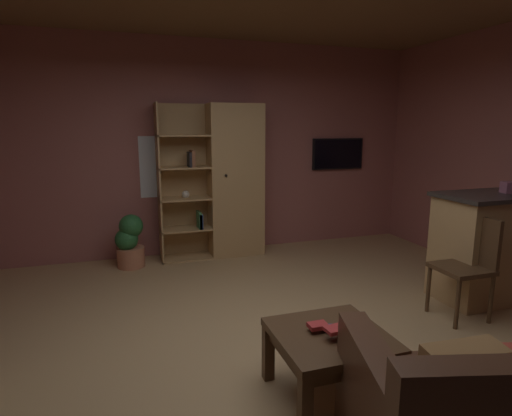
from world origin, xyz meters
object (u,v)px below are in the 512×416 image
at_px(bookshelf_cabinet, 229,182).
at_px(table_book_1, 318,326).
at_px(tissue_box, 509,187).
at_px(table_book_0, 333,328).
at_px(wall_mounted_tv, 338,154).
at_px(coffee_table, 330,345).
at_px(table_book_2, 336,329).
at_px(kitchen_bar_counter, 506,245).
at_px(dining_chair, 469,260).
at_px(potted_floor_plant, 130,242).

bearing_deg(bookshelf_cabinet, table_book_1, -94.35).
distance_m(tissue_box, table_book_0, 2.61).
relative_size(table_book_1, wall_mounted_tv, 0.15).
relative_size(coffee_table, table_book_2, 5.35).
bearing_deg(table_book_0, table_book_2, -110.71).
bearing_deg(table_book_2, coffee_table, 83.42).
height_order(bookshelf_cabinet, coffee_table, bookshelf_cabinet).
bearing_deg(bookshelf_cabinet, kitchen_bar_counter, -44.50).
xyz_separation_m(tissue_box, coffee_table, (-2.40, -0.91, -0.77)).
bearing_deg(wall_mounted_tv, table_book_1, -120.39).
xyz_separation_m(table_book_2, dining_chair, (1.74, 0.73, 0.03)).
distance_m(bookshelf_cabinet, wall_mounted_tv, 1.76).
height_order(bookshelf_cabinet, table_book_1, bookshelf_cabinet).
xyz_separation_m(bookshelf_cabinet, wall_mounted_tv, (1.72, 0.21, 0.32)).
xyz_separation_m(table_book_1, dining_chair, (1.79, 0.61, 0.05)).
relative_size(table_book_2, potted_floor_plant, 0.20).
height_order(table_book_1, dining_chair, dining_chair).
bearing_deg(wall_mounted_tv, kitchen_bar_counter, -77.02).
xyz_separation_m(coffee_table, table_book_0, (0.03, 0.03, 0.10)).
bearing_deg(wall_mounted_tv, coffee_table, -119.23).
relative_size(kitchen_bar_counter, table_book_0, 14.55).
distance_m(tissue_box, coffee_table, 2.68).
relative_size(tissue_box, dining_chair, 0.13).
distance_m(tissue_box, wall_mounted_tv, 2.53).
bearing_deg(table_book_0, wall_mounted_tv, 60.98).
height_order(table_book_1, potted_floor_plant, potted_floor_plant).
xyz_separation_m(kitchen_bar_counter, table_book_1, (-2.52, -0.88, -0.06)).
xyz_separation_m(coffee_table, table_book_2, (-0.01, -0.08, 0.15)).
distance_m(tissue_box, table_book_2, 2.67).
bearing_deg(potted_floor_plant, table_book_1, -70.48).
xyz_separation_m(tissue_box, table_book_1, (-2.46, -0.86, -0.65)).
bearing_deg(coffee_table, bookshelf_cabinet, 86.89).
xyz_separation_m(bookshelf_cabinet, table_book_2, (-0.18, -3.25, -0.48)).
bearing_deg(bookshelf_cabinet, table_book_2, -93.20).
bearing_deg(kitchen_bar_counter, table_book_1, -160.77).
relative_size(bookshelf_cabinet, dining_chair, 2.16).
distance_m(coffee_table, table_book_0, 0.10).
bearing_deg(coffee_table, dining_chair, 20.61).
distance_m(coffee_table, wall_mounted_tv, 3.99).
bearing_deg(table_book_2, wall_mounted_tv, 61.21).
xyz_separation_m(coffee_table, wall_mounted_tv, (1.89, 3.38, 0.95)).
xyz_separation_m(table_book_1, table_book_2, (0.06, -0.12, 0.03)).
relative_size(table_book_0, potted_floor_plant, 0.16).
bearing_deg(wall_mounted_tv, dining_chair, -93.43).
bearing_deg(tissue_box, dining_chair, -158.88).
height_order(table_book_2, potted_floor_plant, potted_floor_plant).
bearing_deg(table_book_2, table_book_1, 114.62).
height_order(table_book_2, dining_chair, dining_chair).
bearing_deg(table_book_2, potted_floor_plant, 109.73).
xyz_separation_m(table_book_0, potted_floor_plant, (-1.15, 2.99, -0.13)).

